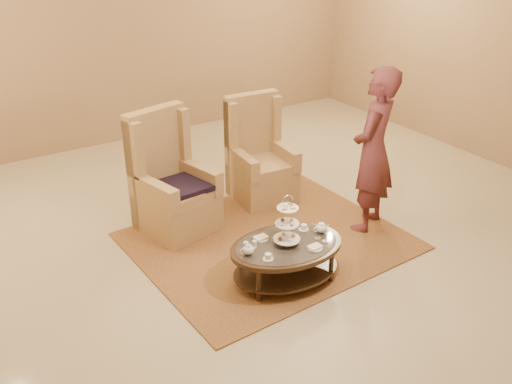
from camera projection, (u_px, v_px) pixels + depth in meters
ground at (273, 256)px, 5.87m from camera, size 8.00×8.00×0.00m
ceiling at (273, 256)px, 5.87m from camera, size 8.00×8.00×0.02m
wall_back at (117, 23)px, 8.11m from camera, size 8.00×0.04×3.50m
rug at (268, 241)px, 6.14m from camera, size 2.82×2.38×0.01m
tea_table at (286, 251)px, 5.35m from camera, size 1.19×0.90×0.92m
armchair_left at (171, 190)px, 6.23m from camera, size 0.87×0.89×1.34m
armchair_right at (259, 164)px, 6.95m from camera, size 0.73×0.75×1.26m
person at (373, 151)px, 6.04m from camera, size 0.79×0.70×1.82m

